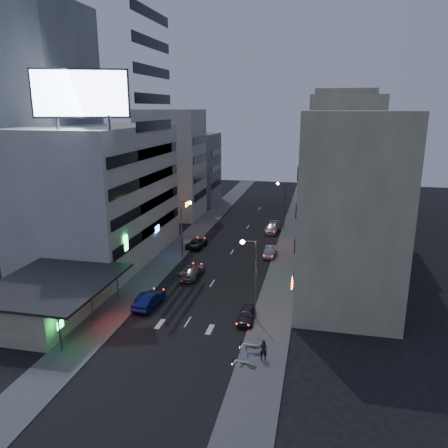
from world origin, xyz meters
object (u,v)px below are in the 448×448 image
(road_car_blue, at_px, (149,300))
(scooter_silver_b, at_px, (258,339))
(scooter_black_a, at_px, (258,361))
(parked_car_left, at_px, (197,243))
(parked_car_right_far, at_px, (272,228))
(road_car_silver, at_px, (192,271))
(scooter_silver_a, at_px, (250,356))
(scooter_black_b, at_px, (259,340))
(parked_car_right_near, at_px, (247,315))
(person, at_px, (263,350))
(parked_car_right_mid, at_px, (270,252))
(scooter_blue, at_px, (262,347))

(road_car_blue, bearing_deg, scooter_silver_b, 161.07)
(road_car_blue, distance_m, scooter_black_a, 15.41)
(parked_car_left, xyz_separation_m, parked_car_right_far, (10.14, 10.61, 0.09))
(road_car_silver, distance_m, scooter_silver_a, 19.87)
(road_car_silver, distance_m, scooter_black_a, 20.72)
(parked_car_left, bearing_deg, road_car_silver, 106.77)
(scooter_black_b, bearing_deg, scooter_black_a, 169.64)
(parked_car_right_near, distance_m, scooter_black_a, 8.04)
(person, bearing_deg, scooter_black_b, -86.69)
(parked_car_right_mid, relative_size, parked_car_left, 0.88)
(parked_car_right_mid, height_order, road_car_silver, road_car_silver)
(scooter_silver_a, bearing_deg, scooter_silver_b, 0.56)
(road_car_silver, distance_m, scooter_blue, 18.92)
(parked_car_left, height_order, scooter_blue, parked_car_left)
(person, xyz_separation_m, scooter_silver_a, (-1.01, -0.60, -0.33))
(person, relative_size, scooter_silver_b, 0.87)
(parked_car_right_near, xyz_separation_m, road_car_blue, (-10.51, 0.98, 0.14))
(scooter_silver_a, xyz_separation_m, scooter_black_b, (0.37, 2.67, -0.01))
(scooter_black_b, relative_size, scooter_silver_b, 0.89)
(scooter_blue, bearing_deg, person, -177.94)
(parked_car_right_near, height_order, person, person)
(person, height_order, scooter_black_b, person)
(parked_car_right_far, relative_size, scooter_black_a, 2.97)
(scooter_silver_a, distance_m, scooter_silver_b, 2.72)
(road_car_silver, height_order, scooter_black_b, road_car_silver)
(parked_car_right_near, distance_m, person, 7.04)
(parked_car_left, bearing_deg, person, 119.92)
(scooter_black_b, bearing_deg, scooter_silver_a, 155.77)
(scooter_black_a, xyz_separation_m, scooter_black_b, (-0.34, 3.24, 0.02))
(road_car_silver, bearing_deg, person, 127.76)
(scooter_silver_a, bearing_deg, road_car_silver, 37.18)
(parked_car_right_mid, bearing_deg, scooter_silver_a, -86.34)
(parked_car_right_near, height_order, road_car_silver, road_car_silver)
(parked_car_right_far, relative_size, scooter_blue, 2.82)
(parked_car_right_mid, height_order, road_car_blue, road_car_blue)
(scooter_blue, height_order, scooter_silver_b, scooter_silver_b)
(parked_car_right_mid, xyz_separation_m, parked_car_left, (-11.20, 1.75, -0.03))
(parked_car_right_mid, xyz_separation_m, scooter_black_b, (1.85, -24.38, -0.02))
(parked_car_right_mid, bearing_deg, road_car_blue, -118.56)
(parked_car_right_near, bearing_deg, road_car_blue, 173.73)
(road_car_silver, height_order, person, person)
(scooter_black_b, bearing_deg, scooter_silver_b, 45.39)
(parked_car_right_mid, relative_size, road_car_silver, 0.81)
(scooter_silver_a, bearing_deg, scooter_black_a, -121.91)
(parked_car_left, xyz_separation_m, scooter_silver_a, (12.68, -28.80, 0.02))
(road_car_blue, bearing_deg, parked_car_right_far, -101.83)
(road_car_blue, distance_m, road_car_silver, 9.20)
(parked_car_right_far, xyz_separation_m, scooter_silver_b, (2.84, -36.70, -0.01))
(road_car_silver, distance_m, scooter_silver_b, 17.76)
(scooter_blue, bearing_deg, road_car_silver, 22.26)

